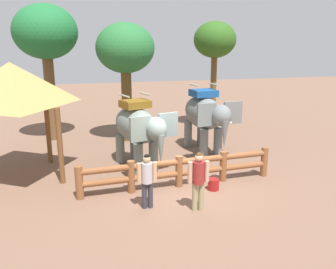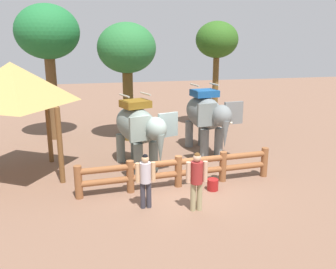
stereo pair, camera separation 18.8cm
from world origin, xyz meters
The scene contains 11 objects.
ground_plane centered at (0.00, 0.00, 0.00)m, with size 60.00×60.00×0.00m, color brown.
log_fence centered at (0.00, -0.09, 0.60)m, with size 6.62×0.60×1.05m.
elephant_near_left centered at (-0.97, 2.00, 1.57)m, with size 2.27×3.33×2.79m.
elephant_center centered at (2.11, 3.24, 1.64)m, with size 1.94×3.44×2.92m.
tourist_woman_in_black centered at (-1.31, -1.37, 0.94)m, with size 0.58×0.33×1.63m.
tourist_man_in_blue centered at (0.04, -1.87, 1.00)m, with size 0.61×0.36×1.73m.
thatched_shelter centered at (-5.16, 2.05, 3.26)m, with size 3.85×3.85×4.01m.
tree_far_left centered at (4.05, 7.35, 4.59)m, with size 2.21×2.21×5.65m.
tree_back_center centered at (-4.30, 7.02, 4.92)m, with size 2.91×2.91×6.29m.
tree_far_right centered at (-0.83, 5.97, 4.22)m, with size 2.68×2.68×5.48m.
feed_bucket centered at (1.00, -0.64, 0.18)m, with size 0.36×0.36×0.37m.
Camera 1 is at (-3.08, -10.67, 4.71)m, focal length 38.19 mm.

